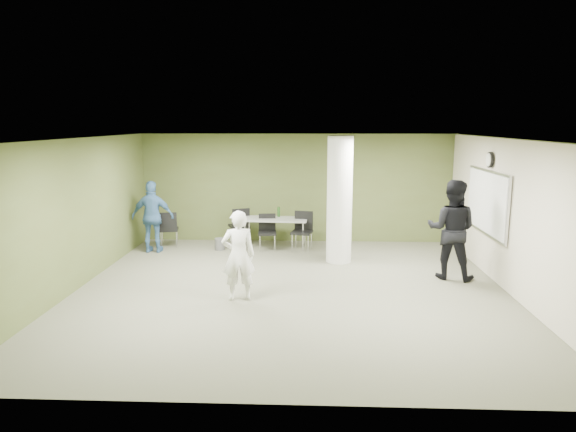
{
  "coord_description": "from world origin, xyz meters",
  "views": [
    {
      "loc": [
        0.33,
        -9.21,
        3.09
      ],
      "look_at": [
        -0.1,
        1.0,
        1.22
      ],
      "focal_mm": 32.0,
      "sensor_mm": 36.0,
      "label": 1
    }
  ],
  "objects_px": {
    "folding_table": "(276,220)",
    "woman_white": "(238,256)",
    "man_blue": "(153,217)",
    "chair_back_left": "(169,227)",
    "man_black": "(452,230)"
  },
  "relations": [
    {
      "from": "folding_table",
      "to": "chair_back_left",
      "type": "distance_m",
      "value": 2.68
    },
    {
      "from": "chair_back_left",
      "to": "man_black",
      "type": "height_order",
      "value": "man_black"
    },
    {
      "from": "chair_back_left",
      "to": "woman_white",
      "type": "relative_size",
      "value": 0.57
    },
    {
      "from": "man_black",
      "to": "man_blue",
      "type": "distance_m",
      "value": 6.81
    },
    {
      "from": "folding_table",
      "to": "man_black",
      "type": "height_order",
      "value": "man_black"
    },
    {
      "from": "folding_table",
      "to": "chair_back_left",
      "type": "bearing_deg",
      "value": -174.65
    },
    {
      "from": "folding_table",
      "to": "woman_white",
      "type": "bearing_deg",
      "value": -91.84
    },
    {
      "from": "man_black",
      "to": "man_blue",
      "type": "bearing_deg",
      "value": 5.29
    },
    {
      "from": "chair_back_left",
      "to": "man_black",
      "type": "distance_m",
      "value": 6.74
    },
    {
      "from": "folding_table",
      "to": "man_blue",
      "type": "relative_size",
      "value": 0.94
    },
    {
      "from": "chair_back_left",
      "to": "man_blue",
      "type": "relative_size",
      "value": 0.53
    },
    {
      "from": "woman_white",
      "to": "man_blue",
      "type": "xyz_separation_m",
      "value": [
        -2.51,
        3.27,
        0.06
      ]
    },
    {
      "from": "folding_table",
      "to": "chair_back_left",
      "type": "height_order",
      "value": "folding_table"
    },
    {
      "from": "woman_white",
      "to": "man_black",
      "type": "relative_size",
      "value": 0.81
    },
    {
      "from": "man_black",
      "to": "man_blue",
      "type": "relative_size",
      "value": 1.15
    }
  ]
}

